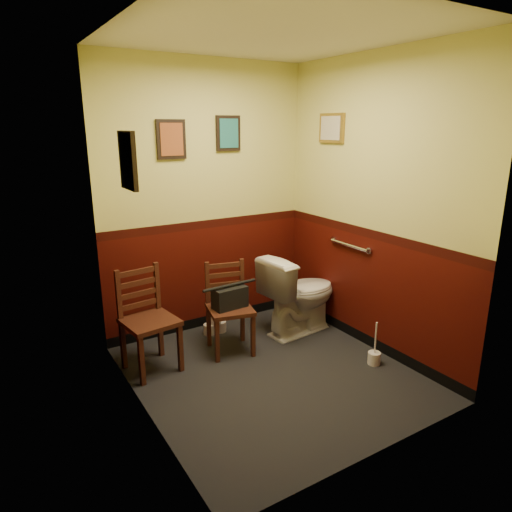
# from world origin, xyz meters

# --- Properties ---
(floor) EXTENTS (2.20, 2.40, 0.00)m
(floor) POSITION_xyz_m (0.00, 0.00, 0.00)
(floor) COLOR black
(floor) RESTS_ON ground
(ceiling) EXTENTS (2.20, 2.40, 0.00)m
(ceiling) POSITION_xyz_m (0.00, 0.00, 2.70)
(ceiling) COLOR silver
(ceiling) RESTS_ON ground
(wall_back) EXTENTS (2.20, 0.00, 2.70)m
(wall_back) POSITION_xyz_m (0.00, 1.20, 1.35)
(wall_back) COLOR #3A0A06
(wall_back) RESTS_ON ground
(wall_front) EXTENTS (2.20, 0.00, 2.70)m
(wall_front) POSITION_xyz_m (0.00, -1.20, 1.35)
(wall_front) COLOR #3A0A06
(wall_front) RESTS_ON ground
(wall_left) EXTENTS (0.00, 2.40, 2.70)m
(wall_left) POSITION_xyz_m (-1.10, 0.00, 1.35)
(wall_left) COLOR #3A0A06
(wall_left) RESTS_ON ground
(wall_right) EXTENTS (0.00, 2.40, 2.70)m
(wall_right) POSITION_xyz_m (1.10, 0.00, 1.35)
(wall_right) COLOR #3A0A06
(wall_right) RESTS_ON ground
(grab_bar) EXTENTS (0.05, 0.56, 0.06)m
(grab_bar) POSITION_xyz_m (1.07, 0.25, 0.95)
(grab_bar) COLOR silver
(grab_bar) RESTS_ON wall_right
(framed_print_back_a) EXTENTS (0.28, 0.04, 0.36)m
(framed_print_back_a) POSITION_xyz_m (-0.35, 1.18, 1.95)
(framed_print_back_a) COLOR black
(framed_print_back_a) RESTS_ON wall_back
(framed_print_back_b) EXTENTS (0.26, 0.04, 0.34)m
(framed_print_back_b) POSITION_xyz_m (0.25, 1.18, 2.00)
(framed_print_back_b) COLOR black
(framed_print_back_b) RESTS_ON wall_back
(framed_print_left) EXTENTS (0.04, 0.30, 0.38)m
(framed_print_left) POSITION_xyz_m (-1.08, 0.10, 1.85)
(framed_print_left) COLOR black
(framed_print_left) RESTS_ON wall_left
(framed_print_right) EXTENTS (0.04, 0.34, 0.28)m
(framed_print_right) POSITION_xyz_m (1.08, 0.60, 2.05)
(framed_print_right) COLOR olive
(framed_print_right) RESTS_ON wall_right
(toilet) EXTENTS (0.88, 0.55, 0.82)m
(toilet) POSITION_xyz_m (0.72, 0.56, 0.41)
(toilet) COLOR white
(toilet) RESTS_ON floor
(toilet_brush) EXTENTS (0.11, 0.11, 0.41)m
(toilet_brush) POSITION_xyz_m (0.88, -0.35, 0.07)
(toilet_brush) COLOR silver
(toilet_brush) RESTS_ON floor
(chair_left) EXTENTS (0.48, 0.48, 0.91)m
(chair_left) POSITION_xyz_m (-0.86, 0.65, 0.45)
(chair_left) COLOR #4A2216
(chair_left) RESTS_ON floor
(chair_right) EXTENTS (0.48, 0.48, 0.85)m
(chair_right) POSITION_xyz_m (-0.09, 0.59, 0.43)
(chair_right) COLOR #4A2216
(chair_right) RESTS_ON floor
(handbag) EXTENTS (0.33, 0.18, 0.23)m
(handbag) POSITION_xyz_m (-0.10, 0.55, 0.55)
(handbag) COLOR black
(handbag) RESTS_ON chair_right
(tp_stack) EXTENTS (0.25, 0.13, 0.22)m
(tp_stack) POSITION_xyz_m (-0.05, 0.98, 0.09)
(tp_stack) COLOR silver
(tp_stack) RESTS_ON floor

